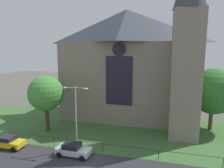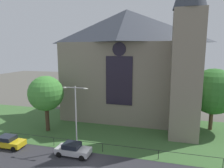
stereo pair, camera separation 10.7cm
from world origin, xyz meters
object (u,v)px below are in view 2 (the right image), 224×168
(tree_left_near, at_px, (46,94))
(parked_car_silver, at_px, (73,149))
(streetlamp_near, at_px, (76,110))
(church_building, at_px, (130,63))
(parked_car_yellow, at_px, (8,142))
(tree_right_far, at_px, (213,91))

(tree_left_near, relative_size, parked_car_silver, 2.07)
(streetlamp_near, bearing_deg, church_building, 74.05)
(streetlamp_near, distance_m, parked_car_yellow, 10.19)
(tree_right_far, bearing_deg, tree_left_near, -164.37)
(tree_right_far, relative_size, parked_car_silver, 2.33)
(church_building, distance_m, streetlamp_near, 16.12)
(tree_right_far, bearing_deg, parked_car_silver, -143.82)
(tree_left_near, xyz_separation_m, parked_car_silver, (7.26, -6.03, -5.27))
(church_building, relative_size, parked_car_yellow, 6.19)
(streetlamp_near, distance_m, parked_car_silver, 4.77)
(church_building, distance_m, parked_car_yellow, 23.16)
(church_building, xyz_separation_m, tree_left_near, (-11.26, -10.24, -4.26))
(streetlamp_near, xyz_separation_m, parked_car_silver, (0.21, -1.55, -4.51))
(church_building, height_order, parked_car_yellow, church_building)
(tree_left_near, xyz_separation_m, streetlamp_near, (7.06, -4.48, -0.76))
(church_building, height_order, tree_right_far, church_building)
(church_building, distance_m, tree_right_far, 14.77)
(parked_car_silver, bearing_deg, tree_right_far, 37.21)
(church_building, bearing_deg, parked_car_silver, -103.82)
(tree_right_far, xyz_separation_m, parked_car_silver, (-17.85, -13.05, -5.51))
(tree_right_far, relative_size, streetlamp_near, 1.19)
(parked_car_yellow, bearing_deg, tree_right_far, 26.05)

